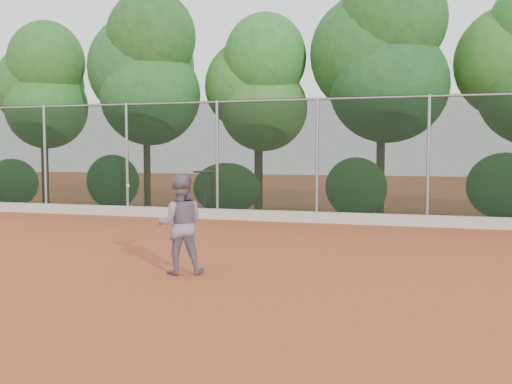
# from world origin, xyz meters

# --- Properties ---
(ground) EXTENTS (80.00, 80.00, 0.00)m
(ground) POSITION_xyz_m (0.00, 0.00, 0.00)
(ground) COLOR #A34926
(ground) RESTS_ON ground
(concrete_curb) EXTENTS (24.00, 0.20, 0.30)m
(concrete_curb) POSITION_xyz_m (0.00, 6.82, 0.15)
(concrete_curb) COLOR beige
(concrete_curb) RESTS_ON ground
(tennis_player) EXTENTS (0.95, 0.85, 1.61)m
(tennis_player) POSITION_xyz_m (-0.85, -0.46, 0.80)
(tennis_player) COLOR slate
(tennis_player) RESTS_ON ground
(chainlink_fence) EXTENTS (24.09, 0.09, 3.50)m
(chainlink_fence) POSITION_xyz_m (-0.00, 7.00, 1.86)
(chainlink_fence) COLOR black
(chainlink_fence) RESTS_ON ground
(foliage_backdrop) EXTENTS (23.70, 3.63, 7.55)m
(foliage_backdrop) POSITION_xyz_m (-0.55, 8.98, 4.40)
(foliage_backdrop) COLOR #402718
(foliage_backdrop) RESTS_ON ground
(tennis_racket) EXTENTS (0.33, 0.33, 0.53)m
(tennis_racket) POSITION_xyz_m (-0.39, -0.60, 1.63)
(tennis_racket) COLOR black
(tennis_racket) RESTS_ON ground
(tennis_ball_in_flight) EXTENTS (0.06, 0.06, 0.06)m
(tennis_ball_in_flight) POSITION_xyz_m (-2.02, -0.04, 1.39)
(tennis_ball_in_flight) COLOR #C6DE32
(tennis_ball_in_flight) RESTS_ON ground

